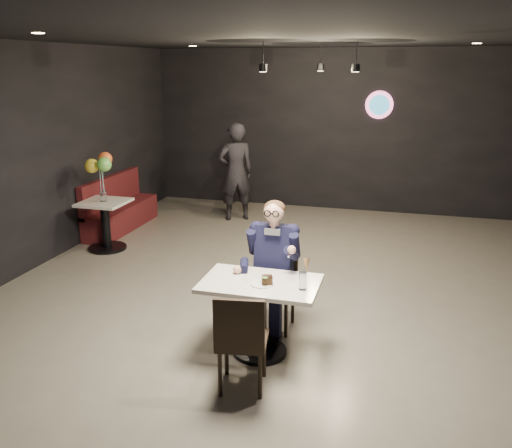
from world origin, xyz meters
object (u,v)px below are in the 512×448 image
(main_table, at_px, (260,318))
(seated_man, at_px, (274,264))
(chair_far, at_px, (274,288))
(side_table, at_px, (106,223))
(chair_near, at_px, (242,338))
(balloon_vase, at_px, (103,196))
(sundae_glass, at_px, (303,281))
(passerby, at_px, (236,172))
(booth_bench, at_px, (121,203))

(main_table, relative_size, seated_man, 0.76)
(chair_far, bearing_deg, side_table, 149.13)
(chair_near, xyz_separation_m, seated_man, (0.00, 1.13, 0.26))
(seated_man, xyz_separation_m, balloon_vase, (-3.05, 1.83, 0.10))
(sundae_glass, bearing_deg, chair_near, -129.16)
(main_table, xyz_separation_m, chair_far, (0.00, 0.55, 0.09))
(chair_far, relative_size, seated_man, 0.64)
(chair_near, bearing_deg, sundae_glass, 41.66)
(chair_far, bearing_deg, seated_man, 0.00)
(sundae_glass, bearing_deg, seated_man, 123.68)
(chair_near, bearing_deg, seated_man, 80.81)
(main_table, distance_m, side_table, 3.87)
(chair_far, bearing_deg, passerby, 112.87)
(seated_man, height_order, side_table, seated_man)
(main_table, relative_size, passerby, 0.63)
(chair_far, height_order, balloon_vase, chair_far)
(chair_near, relative_size, balloon_vase, 6.35)
(chair_near, xyz_separation_m, sundae_glass, (0.42, 0.51, 0.37))
(seated_man, xyz_separation_m, booth_bench, (-3.35, 2.83, -0.27))
(main_table, bearing_deg, seated_man, 90.00)
(chair_far, relative_size, sundae_glass, 5.60)
(passerby, bearing_deg, side_table, 27.67)
(sundae_glass, xyz_separation_m, side_table, (-3.47, 2.45, -0.42))
(sundae_glass, bearing_deg, chair_far, 123.68)
(chair_near, height_order, balloon_vase, chair_near)
(main_table, relative_size, sundae_glass, 6.69)
(sundae_glass, xyz_separation_m, balloon_vase, (-3.47, 2.45, -0.01))
(seated_man, bearing_deg, passerby, 112.87)
(booth_bench, bearing_deg, sundae_glass, -42.46)
(seated_man, bearing_deg, chair_far, 180.00)
(passerby, bearing_deg, chair_far, 83.81)
(sundae_glass, distance_m, passerby, 5.02)
(seated_man, bearing_deg, chair_near, -90.00)
(chair_near, distance_m, booth_bench, 5.19)
(chair_near, relative_size, side_table, 1.12)
(main_table, distance_m, balloon_vase, 3.89)
(seated_man, relative_size, sundae_glass, 8.76)
(passerby, bearing_deg, chair_near, 79.08)
(balloon_vase, relative_size, passerby, 0.08)
(balloon_vase, bearing_deg, chair_near, -44.09)
(main_table, bearing_deg, side_table, 142.12)
(chair_far, relative_size, balloon_vase, 6.35)
(chair_far, height_order, seated_man, seated_man)
(seated_man, bearing_deg, balloon_vase, 149.13)
(seated_man, relative_size, passerby, 0.83)
(chair_far, height_order, booth_bench, chair_far)
(seated_man, xyz_separation_m, sundae_glass, (0.42, -0.62, 0.11))
(seated_man, xyz_separation_m, side_table, (-3.05, 1.83, -0.31))
(side_table, relative_size, balloon_vase, 5.66)
(sundae_glass, height_order, balloon_vase, sundae_glass)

